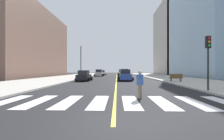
{
  "coord_description": "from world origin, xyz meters",
  "views": [
    {
      "loc": [
        0.13,
        -4.99,
        1.83
      ],
      "look_at": [
        -1.09,
        32.31,
        1.85
      ],
      "focal_mm": 25.07,
      "sensor_mm": 36.0,
      "label": 1
    }
  ],
  "objects_px": {
    "car_yellow_fourth": "(122,72)",
    "park_bench": "(176,78)",
    "pedestrian_crossing": "(140,83)",
    "car_white_sixth": "(102,73)",
    "traffic_light_near_corner": "(208,52)",
    "car_green_second": "(125,74)",
    "car_blue_seventh": "(125,75)",
    "car_black_nearest": "(84,76)",
    "street_lamp": "(81,58)",
    "car_gray_third": "(123,73)",
    "car_silver_fifth": "(99,73)"
  },
  "relations": [
    {
      "from": "car_gray_third",
      "to": "traffic_light_near_corner",
      "type": "distance_m",
      "value": 30.72
    },
    {
      "from": "car_green_second",
      "to": "car_silver_fifth",
      "type": "height_order",
      "value": "car_green_second"
    },
    {
      "from": "car_yellow_fourth",
      "to": "car_white_sixth",
      "type": "bearing_deg",
      "value": -1.48
    },
    {
      "from": "car_green_second",
      "to": "traffic_light_near_corner",
      "type": "distance_m",
      "value": 24.52
    },
    {
      "from": "car_blue_seventh",
      "to": "traffic_light_near_corner",
      "type": "xyz_separation_m",
      "value": [
        6.14,
        -13.8,
        2.42
      ]
    },
    {
      "from": "car_blue_seventh",
      "to": "park_bench",
      "type": "distance_m",
      "value": 8.15
    },
    {
      "from": "car_white_sixth",
      "to": "park_bench",
      "type": "distance_m",
      "value": 34.59
    },
    {
      "from": "traffic_light_near_corner",
      "to": "park_bench",
      "type": "relative_size",
      "value": 2.44
    },
    {
      "from": "car_blue_seventh",
      "to": "car_black_nearest",
      "type": "bearing_deg",
      "value": 8.57
    },
    {
      "from": "car_gray_third",
      "to": "car_silver_fifth",
      "type": "bearing_deg",
      "value": -23.27
    },
    {
      "from": "car_blue_seventh",
      "to": "pedestrian_crossing",
      "type": "distance_m",
      "value": 16.9
    },
    {
      "from": "car_white_sixth",
      "to": "traffic_light_near_corner",
      "type": "relative_size",
      "value": 0.91
    },
    {
      "from": "car_gray_third",
      "to": "car_white_sixth",
      "type": "xyz_separation_m",
      "value": [
        -6.75,
        11.81,
        -0.04
      ]
    },
    {
      "from": "car_yellow_fourth",
      "to": "traffic_light_near_corner",
      "type": "relative_size",
      "value": 1.07
    },
    {
      "from": "car_gray_third",
      "to": "car_yellow_fourth",
      "type": "relative_size",
      "value": 0.89
    },
    {
      "from": "car_gray_third",
      "to": "car_white_sixth",
      "type": "bearing_deg",
      "value": -59.5
    },
    {
      "from": "car_black_nearest",
      "to": "pedestrian_crossing",
      "type": "height_order",
      "value": "pedestrian_crossing"
    },
    {
      "from": "traffic_light_near_corner",
      "to": "car_black_nearest",
      "type": "bearing_deg",
      "value": -44.29
    },
    {
      "from": "traffic_light_near_corner",
      "to": "car_green_second",
      "type": "bearing_deg",
      "value": -76.3
    },
    {
      "from": "car_yellow_fourth",
      "to": "pedestrian_crossing",
      "type": "relative_size",
      "value": 2.67
    },
    {
      "from": "car_yellow_fourth",
      "to": "traffic_light_near_corner",
      "type": "height_order",
      "value": "traffic_light_near_corner"
    },
    {
      "from": "car_black_nearest",
      "to": "park_bench",
      "type": "xyz_separation_m",
      "value": [
        14.21,
        -2.57,
        -0.15
      ]
    },
    {
      "from": "car_silver_fifth",
      "to": "car_white_sixth",
      "type": "height_order",
      "value": "car_silver_fifth"
    },
    {
      "from": "car_black_nearest",
      "to": "car_white_sixth",
      "type": "height_order",
      "value": "car_white_sixth"
    },
    {
      "from": "traffic_light_near_corner",
      "to": "street_lamp",
      "type": "xyz_separation_m",
      "value": [
        -15.68,
        21.71,
        1.16
      ]
    },
    {
      "from": "car_black_nearest",
      "to": "car_white_sixth",
      "type": "xyz_separation_m",
      "value": [
        0.36,
        29.12,
        0.01
      ]
    },
    {
      "from": "traffic_light_near_corner",
      "to": "pedestrian_crossing",
      "type": "distance_m",
      "value": 7.2
    },
    {
      "from": "car_gray_third",
      "to": "traffic_light_near_corner",
      "type": "relative_size",
      "value": 0.95
    },
    {
      "from": "car_silver_fifth",
      "to": "pedestrian_crossing",
      "type": "distance_m",
      "value": 36.86
    },
    {
      "from": "car_white_sixth",
      "to": "car_green_second",
      "type": "bearing_deg",
      "value": -70.25
    },
    {
      "from": "pedestrian_crossing",
      "to": "car_blue_seventh",
      "type": "bearing_deg",
      "value": -8.26
    },
    {
      "from": "car_silver_fifth",
      "to": "park_bench",
      "type": "relative_size",
      "value": 2.49
    },
    {
      "from": "car_green_second",
      "to": "traffic_light_near_corner",
      "type": "height_order",
      "value": "traffic_light_near_corner"
    },
    {
      "from": "car_green_second",
      "to": "traffic_light_near_corner",
      "type": "relative_size",
      "value": 1.04
    },
    {
      "from": "car_yellow_fourth",
      "to": "street_lamp",
      "type": "relative_size",
      "value": 0.65
    },
    {
      "from": "car_yellow_fourth",
      "to": "park_bench",
      "type": "bearing_deg",
      "value": 99.97
    },
    {
      "from": "car_green_second",
      "to": "park_bench",
      "type": "bearing_deg",
      "value": 117.98
    },
    {
      "from": "car_black_nearest",
      "to": "car_yellow_fourth",
      "type": "relative_size",
      "value": 0.84
    },
    {
      "from": "park_bench",
      "to": "pedestrian_crossing",
      "type": "bearing_deg",
      "value": 156.09
    },
    {
      "from": "car_yellow_fourth",
      "to": "car_white_sixth",
      "type": "relative_size",
      "value": 1.18
    },
    {
      "from": "car_gray_third",
      "to": "car_yellow_fourth",
      "type": "xyz_separation_m",
      "value": [
        0.02,
        11.94,
        0.09
      ]
    },
    {
      "from": "car_gray_third",
      "to": "park_bench",
      "type": "distance_m",
      "value": 21.11
    },
    {
      "from": "street_lamp",
      "to": "park_bench",
      "type": "bearing_deg",
      "value": -34.46
    },
    {
      "from": "car_white_sixth",
      "to": "pedestrian_crossing",
      "type": "height_order",
      "value": "car_white_sixth"
    },
    {
      "from": "car_black_nearest",
      "to": "car_green_second",
      "type": "xyz_separation_m",
      "value": [
        7.28,
        10.98,
        0.14
      ]
    },
    {
      "from": "car_black_nearest",
      "to": "car_blue_seventh",
      "type": "xyz_separation_m",
      "value": [
        6.92,
        1.07,
        0.07
      ]
    },
    {
      "from": "park_bench",
      "to": "car_white_sixth",
      "type": "bearing_deg",
      "value": 28.26
    },
    {
      "from": "car_yellow_fourth",
      "to": "car_blue_seventh",
      "type": "xyz_separation_m",
      "value": [
        -0.21,
        -28.18,
        -0.08
      ]
    },
    {
      "from": "car_yellow_fourth",
      "to": "car_silver_fifth",
      "type": "relative_size",
      "value": 1.05
    },
    {
      "from": "car_silver_fifth",
      "to": "traffic_light_near_corner",
      "type": "xyz_separation_m",
      "value": [
        12.88,
        -33.13,
        2.37
      ]
    }
  ]
}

